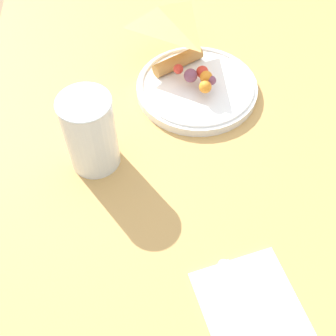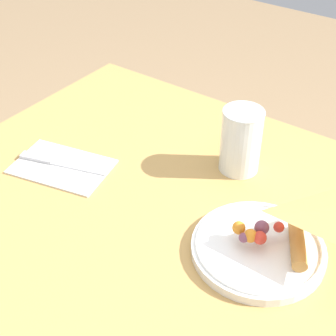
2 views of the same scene
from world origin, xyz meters
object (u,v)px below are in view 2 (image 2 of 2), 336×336
Objects in this scene: dining_table at (200,279)px; plate_pizza at (259,246)px; butter_knife at (59,163)px; napkin_folded at (64,165)px; milk_glass at (241,143)px.

plate_pizza is at bearing 13.13° from dining_table.
plate_pizza is at bearing -14.54° from butter_knife.
napkin_folded is (-0.42, -0.02, -0.01)m from plate_pizza.
plate_pizza reaches higher than dining_table.
dining_table is 5.32× the size of napkin_folded.
milk_glass is 0.62× the size of napkin_folded.
plate_pizza is 1.16× the size of butter_knife.
dining_table is 0.34m from napkin_folded.
napkin_folded is 1.12× the size of butter_knife.
napkin_folded is (-0.28, -0.20, -0.06)m from milk_glass.
butter_knife reaches higher than dining_table.
dining_table is 0.35m from butter_knife.
napkin_folded reaches higher than dining_table.
plate_pizza is 0.43m from butter_knife.
plate_pizza is 1.03× the size of napkin_folded.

